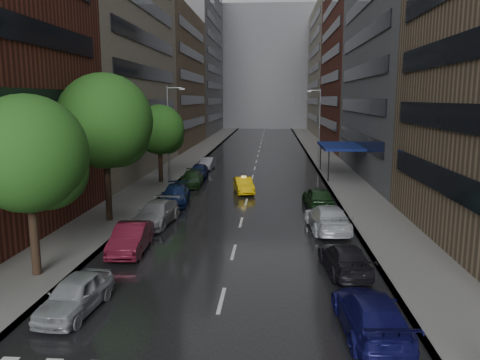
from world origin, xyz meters
TOP-DOWN VIEW (x-y plane):
  - ground at (0.00, 0.00)m, footprint 220.00×220.00m
  - road at (0.00, 50.00)m, footprint 14.00×140.00m
  - sidewalk_left at (-9.00, 50.00)m, footprint 4.00×140.00m
  - sidewalk_right at (9.00, 50.00)m, footprint 4.00×140.00m
  - buildings_left at (-15.00, 58.79)m, footprint 8.00×108.00m
  - buildings_right at (15.00, 56.70)m, footprint 8.05×109.10m
  - building_far at (0.00, 118.00)m, footprint 40.00×14.00m
  - tree_near at (-8.60, 5.90)m, footprint 5.16×5.16m
  - tree_mid at (-8.60, 15.50)m, footprint 6.03×6.03m
  - tree_far at (-8.60, 29.85)m, footprint 4.67×4.67m
  - taxi at (-0.42, 25.71)m, footprint 2.17×4.22m
  - parked_cars_left at (-5.40, 20.69)m, footprint 2.47×40.59m
  - parked_cars_right at (5.40, 11.37)m, footprint 2.63×23.81m
  - street_lamp_left at (-7.72, 30.00)m, footprint 1.74×0.22m
  - street_lamp_right at (7.72, 45.00)m, footprint 1.74×0.22m
  - awning at (8.98, 35.00)m, footprint 4.00×8.00m

SIDE VIEW (x-z plane):
  - ground at x=0.00m, z-range 0.00..0.00m
  - road at x=0.00m, z-range 0.00..0.01m
  - sidewalk_left at x=-9.00m, z-range 0.00..0.15m
  - sidewalk_right at x=9.00m, z-range 0.00..0.15m
  - taxi at x=-0.42m, z-range 0.00..1.33m
  - parked_cars_left at x=-5.40m, z-range -0.04..1.46m
  - parked_cars_right at x=5.40m, z-range -0.04..1.56m
  - awning at x=8.98m, z-range 1.57..4.70m
  - street_lamp_left at x=-7.72m, z-range 0.39..9.39m
  - street_lamp_right at x=7.72m, z-range 0.39..9.39m
  - tree_far at x=-8.60m, z-range 1.37..8.81m
  - tree_near at x=-8.60m, z-range 1.51..9.73m
  - tree_mid at x=-8.60m, z-range 1.77..11.38m
  - buildings_right at x=15.00m, z-range -2.97..33.03m
  - buildings_left at x=-15.00m, z-range -3.01..34.99m
  - building_far at x=0.00m, z-range 0.00..32.00m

